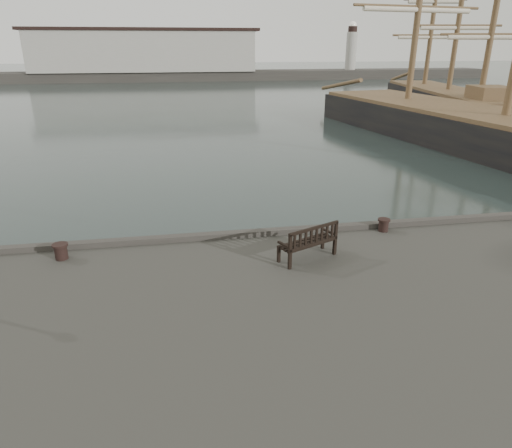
{
  "coord_description": "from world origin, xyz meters",
  "views": [
    {
      "loc": [
        -2.57,
        -13.61,
        7.35
      ],
      "look_at": [
        -0.26,
        -0.5,
        2.1
      ],
      "focal_mm": 32.0,
      "sensor_mm": 36.0,
      "label": 1
    }
  ],
  "objects_px": {
    "bench": "(308,248)",
    "tall_ship_far": "(446,106)",
    "bollard_left": "(61,251)",
    "tall_ship_main": "(500,142)",
    "bollard_right": "(384,225)"
  },
  "relations": [
    {
      "from": "bollard_left",
      "to": "tall_ship_main",
      "type": "height_order",
      "value": "tall_ship_main"
    },
    {
      "from": "bollard_left",
      "to": "tall_ship_main",
      "type": "bearing_deg",
      "value": 32.03
    },
    {
      "from": "bollard_right",
      "to": "tall_ship_far",
      "type": "relative_size",
      "value": 0.02
    },
    {
      "from": "bollard_left",
      "to": "tall_ship_main",
      "type": "xyz_separation_m",
      "value": [
        26.66,
        16.68,
        -1.03
      ]
    },
    {
      "from": "bench",
      "to": "bollard_right",
      "type": "xyz_separation_m",
      "value": [
        3.06,
        1.6,
        -0.12
      ]
    },
    {
      "from": "bench",
      "to": "bollard_right",
      "type": "bearing_deg",
      "value": 3.3
    },
    {
      "from": "bollard_right",
      "to": "tall_ship_main",
      "type": "relative_size",
      "value": 0.01
    },
    {
      "from": "bench",
      "to": "tall_ship_far",
      "type": "xyz_separation_m",
      "value": [
        27.16,
        37.41,
        -1.1
      ]
    },
    {
      "from": "bollard_left",
      "to": "bollard_right",
      "type": "height_order",
      "value": "bollard_left"
    },
    {
      "from": "bench",
      "to": "tall_ship_far",
      "type": "distance_m",
      "value": 46.25
    },
    {
      "from": "bollard_left",
      "to": "bollard_right",
      "type": "xyz_separation_m",
      "value": [
        10.08,
        0.39,
        -0.02
      ]
    },
    {
      "from": "bench",
      "to": "tall_ship_main",
      "type": "distance_m",
      "value": 26.58
    },
    {
      "from": "bollard_right",
      "to": "bench",
      "type": "bearing_deg",
      "value": -152.48
    },
    {
      "from": "bollard_right",
      "to": "tall_ship_far",
      "type": "bearing_deg",
      "value": 56.06
    },
    {
      "from": "bench",
      "to": "tall_ship_main",
      "type": "xyz_separation_m",
      "value": [
        19.64,
        17.88,
        -1.13
      ]
    }
  ]
}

